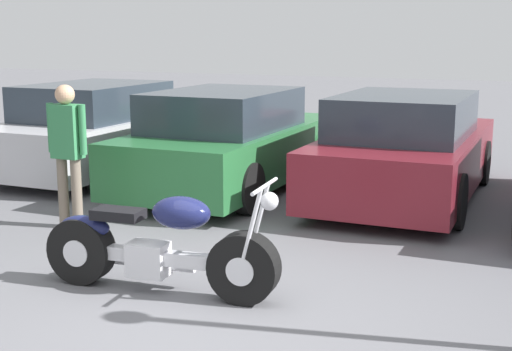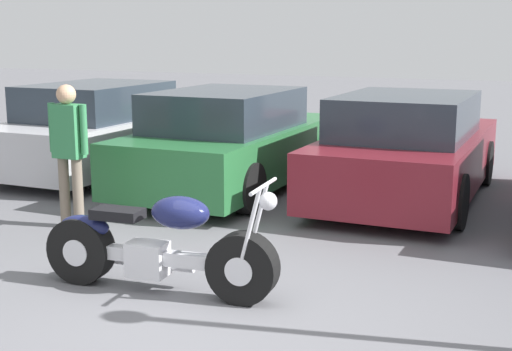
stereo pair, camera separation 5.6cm
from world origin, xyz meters
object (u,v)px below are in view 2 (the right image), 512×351
object	(u,v)px
parked_car_silver	(105,130)
person_standing	(69,144)
motorcycle	(156,247)
parked_car_maroon	(408,150)
parked_car_green	(232,142)

from	to	relation	value
parked_car_silver	person_standing	bearing A→B (deg)	-60.87
motorcycle	parked_car_maroon	bearing A→B (deg)	74.39
parked_car_green	person_standing	xyz separation A→B (m)	(-0.78, -2.64, 0.31)
parked_car_maroon	person_standing	distance (m)	4.40
parked_car_green	parked_car_maroon	world-z (taller)	same
parked_car_silver	parked_car_maroon	world-z (taller)	same
parked_car_green	person_standing	world-z (taller)	person_standing
parked_car_silver	person_standing	world-z (taller)	person_standing
parked_car_silver	parked_car_green	size ratio (longest dim) A/B	1.00
parked_car_maroon	person_standing	world-z (taller)	person_standing
motorcycle	parked_car_green	bearing A→B (deg)	106.91
motorcycle	parked_car_silver	distance (m)	5.75
motorcycle	parked_car_green	size ratio (longest dim) A/B	0.50
parked_car_green	parked_car_maroon	bearing A→B (deg)	7.68
parked_car_silver	parked_car_maroon	bearing A→B (deg)	-0.38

